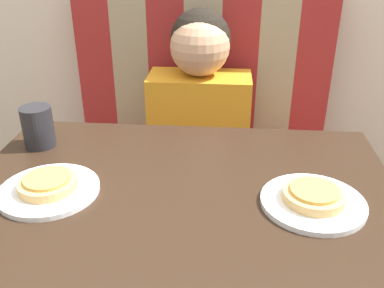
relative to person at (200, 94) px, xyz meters
name	(u,v)px	position (x,y,z in m)	size (l,w,h in m)	color
booth_seat	(199,215)	(0.00, -0.01, -0.54)	(1.00, 0.51, 0.42)	#5B1919
booth_backrest	(203,73)	(0.00, 0.20, 0.02)	(1.00, 0.10, 0.69)	maroon
dining_table	(180,228)	(0.00, -0.67, -0.09)	(0.98, 0.69, 0.77)	black
person	(200,94)	(0.00, 0.00, 0.00)	(0.37, 0.24, 0.63)	orange
plate_left	(49,190)	(-0.29, -0.70, 0.02)	(0.22, 0.22, 0.01)	white
plate_right	(313,202)	(0.29, -0.70, 0.02)	(0.22, 0.22, 0.01)	white
pizza_left	(48,183)	(-0.29, -0.70, 0.04)	(0.13, 0.13, 0.03)	tan
pizza_right	(314,195)	(0.29, -0.70, 0.04)	(0.13, 0.13, 0.03)	tan
drinking_cup	(38,127)	(-0.40, -0.48, 0.07)	(0.08, 0.08, 0.11)	#232328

